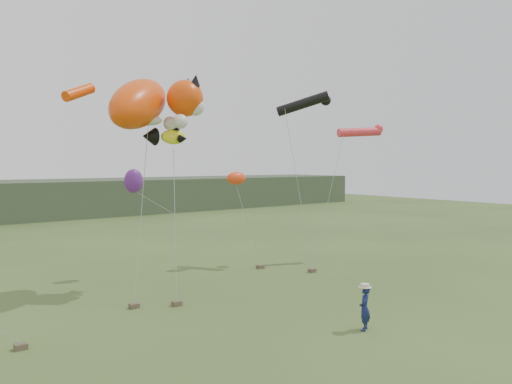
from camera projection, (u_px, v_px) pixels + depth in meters
ground at (315, 318)px, 19.18m from camera, size 120.00×120.00×0.00m
festival_attendant at (365, 308)px, 17.73m from camera, size 0.69×0.63×1.59m
sandbag_anchors at (201, 293)px, 22.52m from camera, size 15.68×5.23×0.19m
cat_kite at (149, 103)px, 22.98m from camera, size 6.11×4.88×3.55m
fish_kite at (164, 136)px, 23.73m from camera, size 2.20×1.49×1.14m
tube_kites at (331, 115)px, 30.22m from camera, size 6.03×3.78×2.72m
misc_kites at (181, 180)px, 27.02m from camera, size 6.94×1.76×1.25m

